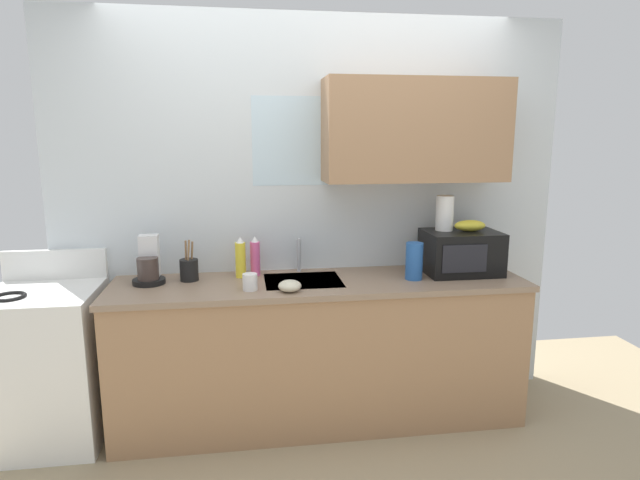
# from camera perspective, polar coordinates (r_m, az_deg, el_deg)

# --- Properties ---
(kitchen_wall_assembly) EXTENTS (3.26, 0.42, 2.50)m
(kitchen_wall_assembly) POSITION_cam_1_polar(r_m,az_deg,el_deg) (3.45, 1.42, 4.61)
(kitchen_wall_assembly) COLOR silver
(kitchen_wall_assembly) RESTS_ON ground
(counter_unit) EXTENTS (2.49, 0.63, 0.90)m
(counter_unit) POSITION_cam_1_polar(r_m,az_deg,el_deg) (3.37, -0.03, -11.63)
(counter_unit) COLOR #9E7551
(counter_unit) RESTS_ON ground
(sink_faucet) EXTENTS (0.03, 0.03, 0.22)m
(sink_faucet) POSITION_cam_1_polar(r_m,az_deg,el_deg) (3.41, -2.27, -1.61)
(sink_faucet) COLOR #B2B5BA
(sink_faucet) RESTS_ON counter_unit
(stove_range) EXTENTS (0.60, 0.60, 1.08)m
(stove_range) POSITION_cam_1_polar(r_m,az_deg,el_deg) (3.53, -27.11, -11.84)
(stove_range) COLOR white
(stove_range) RESTS_ON ground
(microwave) EXTENTS (0.46, 0.35, 0.27)m
(microwave) POSITION_cam_1_polar(r_m,az_deg,el_deg) (3.48, 14.86, -1.28)
(microwave) COLOR black
(microwave) RESTS_ON counter_unit
(banana_bunch) EXTENTS (0.20, 0.11, 0.07)m
(banana_bunch) POSITION_cam_1_polar(r_m,az_deg,el_deg) (3.47, 15.75, 1.50)
(banana_bunch) COLOR gold
(banana_bunch) RESTS_ON microwave
(paper_towel_roll) EXTENTS (0.11, 0.11, 0.22)m
(paper_towel_roll) POSITION_cam_1_polar(r_m,az_deg,el_deg) (3.45, 13.20, 2.82)
(paper_towel_roll) COLOR white
(paper_towel_roll) RESTS_ON microwave
(coffee_maker) EXTENTS (0.19, 0.21, 0.28)m
(coffee_maker) POSITION_cam_1_polar(r_m,az_deg,el_deg) (3.32, -17.84, -2.60)
(coffee_maker) COLOR black
(coffee_maker) RESTS_ON counter_unit
(dish_soap_bottle_pink) EXTENTS (0.06, 0.06, 0.25)m
(dish_soap_bottle_pink) POSITION_cam_1_polar(r_m,az_deg,el_deg) (3.34, -6.95, -1.81)
(dish_soap_bottle_pink) COLOR #E55999
(dish_soap_bottle_pink) RESTS_ON counter_unit
(dish_soap_bottle_yellow) EXTENTS (0.06, 0.06, 0.25)m
(dish_soap_bottle_yellow) POSITION_cam_1_polar(r_m,az_deg,el_deg) (3.31, -8.50, -1.96)
(dish_soap_bottle_yellow) COLOR yellow
(dish_soap_bottle_yellow) RESTS_ON counter_unit
(cereal_canister) EXTENTS (0.10, 0.10, 0.23)m
(cereal_canister) POSITION_cam_1_polar(r_m,az_deg,el_deg) (3.28, 10.04, -2.23)
(cereal_canister) COLOR #2659A5
(cereal_canister) RESTS_ON counter_unit
(mug_white) EXTENTS (0.08, 0.08, 0.09)m
(mug_white) POSITION_cam_1_polar(r_m,az_deg,el_deg) (3.04, -7.50, -4.47)
(mug_white) COLOR white
(mug_white) RESTS_ON counter_unit
(utensil_crock) EXTENTS (0.11, 0.11, 0.25)m
(utensil_crock) POSITION_cam_1_polar(r_m,az_deg,el_deg) (3.30, -13.83, -3.06)
(utensil_crock) COLOR black
(utensil_crock) RESTS_ON counter_unit
(small_bowl) EXTENTS (0.13, 0.13, 0.06)m
(small_bowl) POSITION_cam_1_polar(r_m,az_deg,el_deg) (3.00, -3.26, -4.92)
(small_bowl) COLOR beige
(small_bowl) RESTS_ON counter_unit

